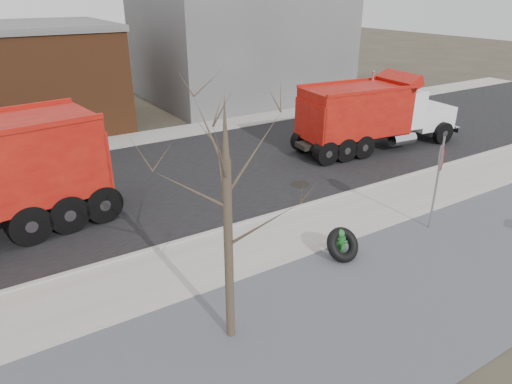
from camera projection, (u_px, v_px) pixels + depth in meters
ground at (283, 242)px, 13.33m from camera, size 120.00×120.00×0.00m
gravel_verge at (370, 307)px, 10.61m from camera, size 60.00×5.00×0.03m
sidewalk at (279, 238)px, 13.51m from camera, size 60.00×2.50×0.06m
curb at (256, 220)px, 14.50m from camera, size 60.00×0.15×0.11m
road at (193, 174)px, 18.20m from camera, size 60.00×9.40×0.02m
far_sidewalk at (145, 138)px, 22.61m from camera, size 60.00×2.00×0.06m
building_grey at (240, 35)px, 29.99m from camera, size 12.00×10.00×8.00m
bare_tree at (227, 195)px, 8.42m from camera, size 3.20×3.20×5.20m
fire_hydrant at (340, 244)px, 12.49m from camera, size 0.48×0.46×0.84m
truck_tire at (343, 245)px, 12.37m from camera, size 0.98×0.81×0.94m
stop_sign at (439, 168)px, 13.32m from camera, size 0.59×0.58×2.94m
dump_truck_red_a at (373, 112)px, 20.52m from camera, size 8.29×2.98×3.32m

